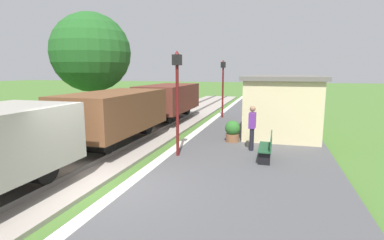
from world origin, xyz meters
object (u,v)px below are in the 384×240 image
Objects in this scene: lamp_post_far at (223,78)px; tree_trackside_far at (91,53)px; potted_planter at (232,131)px; bench_near_hut at (267,146)px; lamp_post_near at (177,84)px; bench_down_platform at (272,111)px; freight_train at (115,115)px; person_waiting at (252,126)px; station_hut at (281,104)px.

tree_trackside_far reaches higher than lamp_post_far.
lamp_post_far is at bearing 103.68° from potted_planter.
bench_near_hut is 2.78m from potted_planter.
lamp_post_near is at bearing -37.42° from tree_trackside_far.
lamp_post_near is (-3.11, -9.74, 2.08)m from bench_down_platform.
freight_train is 5.24× the size of lamp_post_near.
bench_down_platform is at bearing 77.86° from potted_planter.
freight_train is at bearing 158.43° from lamp_post_near.
tree_trackside_far is (-10.11, 5.03, 3.56)m from bench_near_hut.
tree_trackside_far reaches higher than person_waiting.
freight_train reaches higher than bench_near_hut.
person_waiting is 0.26× the size of tree_trackside_far.
lamp_post_far is (-3.11, 8.83, 2.08)m from bench_near_hut.
freight_train is at bearing -164.00° from potted_planter.
potted_planter is (-1.52, 2.33, 0.00)m from bench_near_hut.
potted_planter is at bearing -17.45° from tree_trackside_far.
person_waiting is (-0.62, -8.25, 0.46)m from bench_down_platform.
bench_near_hut is at bearing -56.83° from potted_planter.
potted_planter is at bearing 123.17° from bench_near_hut.
potted_planter is at bearing 59.21° from lamp_post_near.
bench_near_hut is 9.41m from bench_down_platform.
person_waiting is (5.72, 0.21, -0.21)m from freight_train.
lamp_post_near reaches higher than person_waiting.
tree_trackside_far is at bearing -156.57° from bench_down_platform.
bench_near_hut is 1.39m from person_waiting.
bench_near_hut is (-0.46, -5.10, -0.93)m from station_hut.
station_hut is 3.87× the size of bench_near_hut.
tree_trackside_far reaches higher than potted_planter.
bench_near_hut is 11.84m from tree_trackside_far.
freight_train is 5.73m from person_waiting.
bench_near_hut is 1.00× the size of bench_down_platform.
lamp_post_near is (3.23, -1.28, 1.41)m from freight_train.
station_hut reaches higher than person_waiting.
station_hut reaches higher than bench_near_hut.
person_waiting is 3.32m from lamp_post_near.
station_hut is at bearing -83.87° from bench_down_platform.
potted_planter is at bearing -49.12° from person_waiting.
station_hut is 3.53m from potted_planter.
potted_planter is at bearing 16.00° from freight_train.
lamp_post_near is at bearing -107.69° from bench_down_platform.
lamp_post_far is at bearing -169.48° from bench_down_platform.
lamp_post_near is at bearing 33.96° from person_waiting.
lamp_post_far is at bearing 67.71° from freight_train.
bench_down_platform is 0.88× the size of person_waiting.
station_hut is 1.57× the size of lamp_post_near.
bench_near_hut is at bearing -95.19° from station_hut.
tree_trackside_far reaches higher than bench_down_platform.
lamp_post_far reaches higher than bench_down_platform.
bench_near_hut is 0.41× the size of lamp_post_far.
potted_planter is (-0.91, 1.17, -0.46)m from person_waiting.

